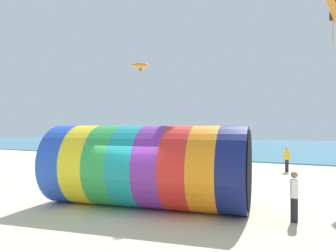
% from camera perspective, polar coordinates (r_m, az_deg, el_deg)
% --- Properties ---
extents(ground_plane, '(120.00, 120.00, 0.00)m').
position_cam_1_polar(ground_plane, '(13.00, -5.26, -14.35)').
color(ground_plane, beige).
extents(sea, '(120.00, 40.00, 0.10)m').
position_cam_1_polar(sea, '(49.00, 18.46, -3.49)').
color(sea, teal).
rests_on(sea, ground).
extents(giant_inflatable_tube, '(8.39, 4.43, 3.23)m').
position_cam_1_polar(giant_inflatable_tube, '(13.13, -3.78, -7.02)').
color(giant_inflatable_tube, blue).
rests_on(giant_inflatable_tube, ground).
extents(kite_handler, '(0.29, 0.40, 1.70)m').
position_cam_1_polar(kite_handler, '(12.02, 21.13, -11.33)').
color(kite_handler, black).
rests_on(kite_handler, ground).
extents(kite_black_box, '(0.75, 0.75, 1.69)m').
position_cam_1_polar(kite_black_box, '(26.99, 27.12, 17.82)').
color(kite_black_box, black).
extents(kite_orange_diamond, '(0.88, 1.29, 2.84)m').
position_cam_1_polar(kite_orange_diamond, '(21.96, 26.79, 17.88)').
color(kite_orange_diamond, orange).
extents(kite_orange_parafoil, '(1.13, 0.84, 0.58)m').
position_cam_1_polar(kite_orange_parafoil, '(20.66, -4.84, 10.49)').
color(kite_orange_parafoil, orange).
extents(bystander_near_water, '(0.30, 0.40, 1.60)m').
position_cam_1_polar(bystander_near_water, '(22.92, 11.30, -5.90)').
color(bystander_near_water, '#383D56').
rests_on(bystander_near_water, ground).
extents(bystander_mid_beach, '(0.37, 0.24, 1.81)m').
position_cam_1_polar(bystander_mid_beach, '(27.01, -4.02, -4.68)').
color(bystander_mid_beach, black).
rests_on(bystander_mid_beach, ground).
extents(bystander_far_left, '(0.42, 0.40, 1.70)m').
position_cam_1_polar(bystander_far_left, '(24.14, 19.99, -5.45)').
color(bystander_far_left, black).
rests_on(bystander_far_left, ground).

